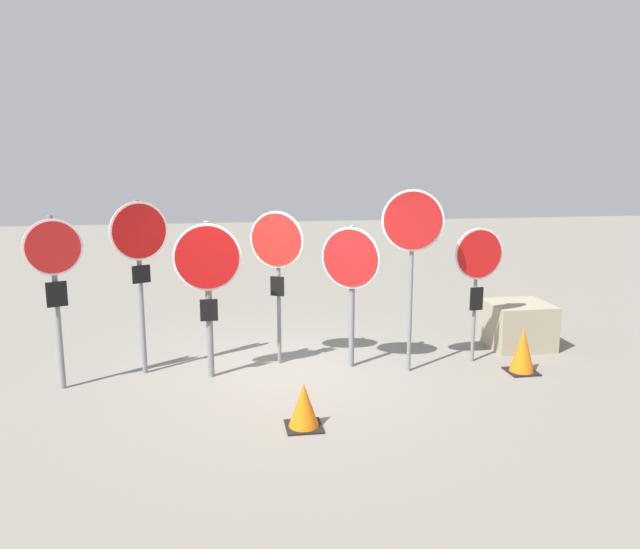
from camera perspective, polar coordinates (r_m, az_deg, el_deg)
The scene contains 11 objects.
ground_plane at distance 9.03m, azimuth -3.55°, elevation -8.69°, with size 40.00×40.00×0.00m, color gray.
stop_sign_0 at distance 8.56m, azimuth -23.12°, elevation 0.59°, with size 0.68×0.30×2.28m.
stop_sign_1 at distance 8.78m, azimuth -16.16°, elevation 2.24°, with size 0.72×0.38×2.43m.
stop_sign_2 at distance 8.46m, azimuth -10.23°, elevation 0.19°, with size 0.90×0.15×2.16m.
stop_sign_3 at distance 8.88m, azimuth -3.96°, elevation 2.15°, with size 0.72×0.40×2.25m.
stop_sign_4 at distance 8.77m, azimuth 2.84°, elevation 0.48°, with size 0.74×0.50×2.05m.
stop_sign_5 at distance 8.57m, azimuth 8.44°, elevation 3.71°, with size 0.82×0.25×2.57m.
stop_sign_6 at distance 9.26m, azimuth 14.26°, elevation 0.98°, with size 0.75×0.14×2.00m.
traffic_cone_0 at distance 7.14m, azimuth -1.50°, elevation -11.92°, with size 0.41×0.41×0.52m.
traffic_cone_1 at distance 9.27m, azimuth 18.04°, elevation -6.65°, with size 0.41×0.41×0.64m.
storage_crate at distance 10.46m, azimuth 17.63°, elevation -4.41°, with size 0.95×0.90×0.71m.
Camera 1 is at (-0.82, -8.47, 3.03)m, focal length 35.00 mm.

